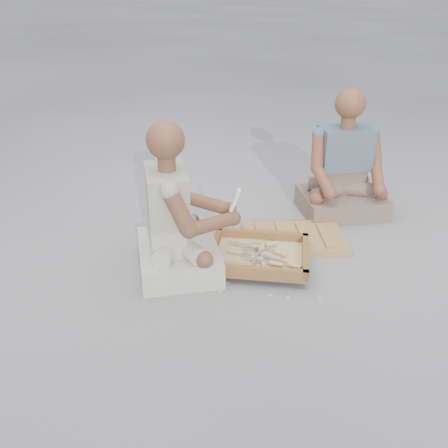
# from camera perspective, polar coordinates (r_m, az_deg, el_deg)

# --- Properties ---
(ground) EXTENTS (60.00, 60.00, 0.00)m
(ground) POSITION_cam_1_polar(r_m,az_deg,el_deg) (2.62, 0.82, -6.67)
(ground) COLOR #98989D
(ground) RESTS_ON ground
(carved_panel) EXTENTS (0.64, 0.48, 0.04)m
(carved_panel) POSITION_cam_1_polar(r_m,az_deg,el_deg) (3.02, 8.01, -1.61)
(carved_panel) COLOR #9E613D
(carved_panel) RESTS_ON ground
(tool_tray) EXTENTS (0.55, 0.45, 0.07)m
(tool_tray) POSITION_cam_1_polar(r_m,az_deg,el_deg) (2.73, 4.03, -3.61)
(tool_tray) COLOR brown
(tool_tray) RESTS_ON carved_panel
(chisel_0) EXTENTS (0.07, 0.22, 0.02)m
(chisel_0) POSITION_cam_1_polar(r_m,az_deg,el_deg) (2.64, 4.50, -4.62)
(chisel_0) COLOR silver
(chisel_0) RESTS_ON tool_tray
(chisel_1) EXTENTS (0.19, 0.14, 0.02)m
(chisel_1) POSITION_cam_1_polar(r_m,az_deg,el_deg) (2.74, 6.13, -3.21)
(chisel_1) COLOR silver
(chisel_1) RESTS_ON tool_tray
(chisel_2) EXTENTS (0.22, 0.08, 0.02)m
(chisel_2) POSITION_cam_1_polar(r_m,az_deg,el_deg) (2.64, 5.52, -4.44)
(chisel_2) COLOR silver
(chisel_2) RESTS_ON tool_tray
(chisel_3) EXTENTS (0.20, 0.13, 0.02)m
(chisel_3) POSITION_cam_1_polar(r_m,az_deg,el_deg) (2.80, 5.07, -2.36)
(chisel_3) COLOR silver
(chisel_3) RESTS_ON tool_tray
(chisel_4) EXTENTS (0.06, 0.22, 0.02)m
(chisel_4) POSITION_cam_1_polar(r_m,az_deg,el_deg) (2.76, 4.22, -2.81)
(chisel_4) COLOR silver
(chisel_4) RESTS_ON tool_tray
(chisel_5) EXTENTS (0.22, 0.08, 0.02)m
(chisel_5) POSITION_cam_1_polar(r_m,az_deg,el_deg) (2.78, 3.57, -2.58)
(chisel_5) COLOR silver
(chisel_5) RESTS_ON tool_tray
(chisel_6) EXTENTS (0.22, 0.05, 0.02)m
(chisel_6) POSITION_cam_1_polar(r_m,az_deg,el_deg) (2.71, 5.33, -3.84)
(chisel_6) COLOR silver
(chisel_6) RESTS_ON tool_tray
(chisel_7) EXTENTS (0.22, 0.08, 0.02)m
(chisel_7) POSITION_cam_1_polar(r_m,az_deg,el_deg) (2.70, 3.39, -3.85)
(chisel_7) COLOR silver
(chisel_7) RESTS_ON tool_tray
(chisel_8) EXTENTS (0.20, 0.12, 0.02)m
(chisel_8) POSITION_cam_1_polar(r_m,az_deg,el_deg) (2.63, 7.72, -4.61)
(chisel_8) COLOR silver
(chisel_8) RESTS_ON tool_tray
(wood_chip_0) EXTENTS (0.02, 0.02, 0.00)m
(wood_chip_0) POSITION_cam_1_polar(r_m,az_deg,el_deg) (3.02, 0.78, -1.68)
(wood_chip_0) COLOR #D7B37F
(wood_chip_0) RESTS_ON ground
(wood_chip_1) EXTENTS (0.02, 0.02, 0.00)m
(wood_chip_1) POSITION_cam_1_polar(r_m,az_deg,el_deg) (2.74, -0.05, -4.91)
(wood_chip_1) COLOR #D7B37F
(wood_chip_1) RESTS_ON ground
(wood_chip_2) EXTENTS (0.02, 0.02, 0.00)m
(wood_chip_2) POSITION_cam_1_polar(r_m,az_deg,el_deg) (2.54, 10.85, -8.33)
(wood_chip_2) COLOR #D7B37F
(wood_chip_2) RESTS_ON ground
(wood_chip_3) EXTENTS (0.02, 0.02, 0.00)m
(wood_chip_3) POSITION_cam_1_polar(r_m,az_deg,el_deg) (2.54, -0.36, -7.72)
(wood_chip_3) COLOR #D7B37F
(wood_chip_3) RESTS_ON ground
(wood_chip_4) EXTENTS (0.02, 0.02, 0.00)m
(wood_chip_4) POSITION_cam_1_polar(r_m,az_deg,el_deg) (2.97, 5.33, -2.31)
(wood_chip_4) COLOR #D7B37F
(wood_chip_4) RESTS_ON ground
(wood_chip_5) EXTENTS (0.02, 0.02, 0.00)m
(wood_chip_5) POSITION_cam_1_polar(r_m,az_deg,el_deg) (2.61, 0.29, -6.67)
(wood_chip_5) COLOR #D7B37F
(wood_chip_5) RESTS_ON ground
(wood_chip_6) EXTENTS (0.02, 0.02, 0.00)m
(wood_chip_6) POSITION_cam_1_polar(r_m,az_deg,el_deg) (2.52, 7.32, -8.30)
(wood_chip_6) COLOR #D7B37F
(wood_chip_6) RESTS_ON ground
(wood_chip_7) EXTENTS (0.02, 0.02, 0.00)m
(wood_chip_7) POSITION_cam_1_polar(r_m,az_deg,el_deg) (2.83, -2.26, -3.80)
(wood_chip_7) COLOR #D7B37F
(wood_chip_7) RESTS_ON ground
(wood_chip_8) EXTENTS (0.02, 0.02, 0.00)m
(wood_chip_8) POSITION_cam_1_polar(r_m,az_deg,el_deg) (3.09, 7.91, -1.29)
(wood_chip_8) COLOR #D7B37F
(wood_chip_8) RESTS_ON ground
(wood_chip_9) EXTENTS (0.02, 0.02, 0.00)m
(wood_chip_9) POSITION_cam_1_polar(r_m,az_deg,el_deg) (2.94, -0.18, -2.57)
(wood_chip_9) COLOR #D7B37F
(wood_chip_9) RESTS_ON ground
(wood_chip_10) EXTENTS (0.02, 0.02, 0.00)m
(wood_chip_10) POSITION_cam_1_polar(r_m,az_deg,el_deg) (2.54, -2.54, -7.85)
(wood_chip_10) COLOR #D7B37F
(wood_chip_10) RESTS_ON ground
(wood_chip_11) EXTENTS (0.02, 0.02, 0.00)m
(wood_chip_11) POSITION_cam_1_polar(r_m,az_deg,el_deg) (2.96, 2.32, -2.29)
(wood_chip_11) COLOR #D7B37F
(wood_chip_11) RESTS_ON ground
(wood_chip_12) EXTENTS (0.02, 0.02, 0.00)m
(wood_chip_12) POSITION_cam_1_polar(r_m,az_deg,el_deg) (2.58, -1.19, -7.10)
(wood_chip_12) COLOR #D7B37F
(wood_chip_12) RESTS_ON ground
(wood_chip_13) EXTENTS (0.02, 0.02, 0.00)m
(wood_chip_13) POSITION_cam_1_polar(r_m,az_deg,el_deg) (2.53, 5.27, -8.09)
(wood_chip_13) COLOR #D7B37F
(wood_chip_13) RESTS_ON ground
(craftsman) EXTENTS (0.61, 0.62, 0.82)m
(craftsman) POSITION_cam_1_polar(r_m,az_deg,el_deg) (2.62, -5.50, 0.25)
(craftsman) COLOR beige
(craftsman) RESTS_ON ground
(companion) EXTENTS (0.62, 0.54, 0.82)m
(companion) POSITION_cam_1_polar(r_m,az_deg,el_deg) (3.36, 13.53, 5.65)
(companion) COLOR #836D5E
(companion) RESTS_ON ground
(mobile_phone) EXTENTS (0.06, 0.05, 0.12)m
(mobile_phone) POSITION_cam_1_polar(r_m,az_deg,el_deg) (2.56, 1.27, 2.76)
(mobile_phone) COLOR white
(mobile_phone) RESTS_ON craftsman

